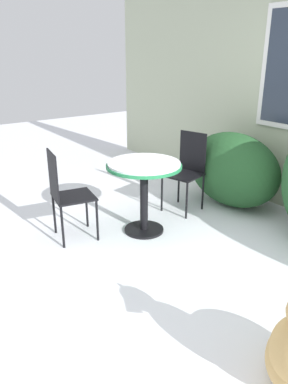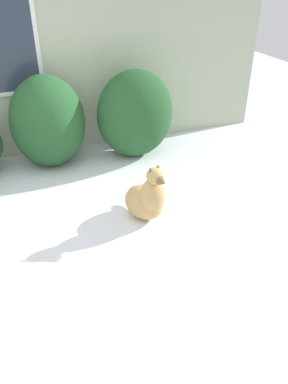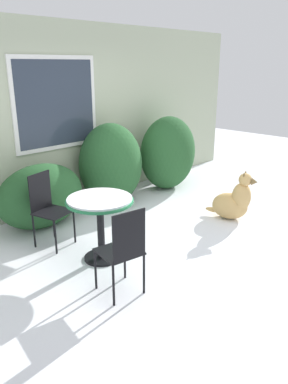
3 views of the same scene
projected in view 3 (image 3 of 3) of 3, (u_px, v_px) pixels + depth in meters
ground_plane at (177, 243)px, 4.83m from camera, size 16.00×16.00×0.00m
house_wall at (70, 116)px, 5.81m from camera, size 8.00×0.10×2.80m
shrub_left at (41, 196)px, 5.18m from camera, size 1.28×0.74×0.90m
shrub_middle at (111, 164)px, 5.99m from camera, size 1.05×0.96×1.32m
shrub_right at (168, 153)px, 6.77m from camera, size 1.15×0.85×1.32m
patio_table at (100, 210)px, 4.25m from camera, size 0.77×0.77×0.76m
patio_chair_near_table at (48, 206)px, 4.65m from camera, size 0.47×0.47×0.93m
patio_chair_far_side at (123, 249)px, 3.59m from camera, size 0.45×0.45×0.93m
dog at (234, 202)px, 5.51m from camera, size 0.54×0.73×0.74m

